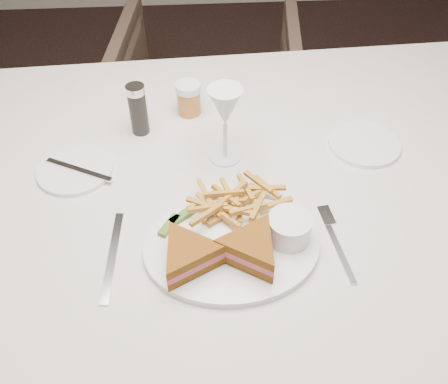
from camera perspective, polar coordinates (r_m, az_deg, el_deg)
ground at (r=1.67m, az=-11.31°, el=-18.56°), size 5.00×5.00×0.00m
table at (r=1.31m, az=-0.15°, el=-11.62°), size 1.66×1.15×0.75m
chair_far at (r=2.00m, az=-1.81°, el=10.92°), size 0.74×0.70×0.69m
table_setting at (r=0.95m, az=0.17°, el=-0.71°), size 0.80×0.64×0.18m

